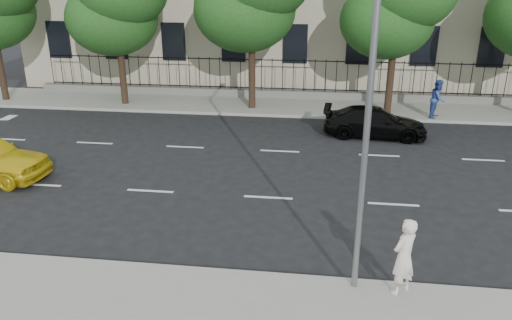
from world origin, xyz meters
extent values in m
plane|color=black|center=(0.00, 0.00, 0.00)|extent=(120.00, 120.00, 0.00)
cube|color=gray|center=(0.00, 14.00, 0.07)|extent=(60.00, 4.00, 0.15)
cube|color=slate|center=(0.00, 15.70, 0.35)|extent=(30.00, 0.50, 0.40)
cube|color=black|center=(0.00, 15.70, 0.65)|extent=(28.80, 0.05, 0.05)
cube|color=black|center=(0.00, 15.70, 2.25)|extent=(28.80, 0.05, 0.05)
cylinder|color=slate|center=(2.50, -2.30, 4.15)|extent=(0.14, 0.14, 8.00)
cylinder|color=#382619|center=(-16.00, 13.20, 1.72)|extent=(0.36, 0.36, 3.15)
cylinder|color=#382619|center=(-9.00, 13.20, 1.64)|extent=(0.36, 0.36, 2.97)
ellipsoid|color=#284918|center=(-9.40, 13.50, 4.62)|extent=(4.75, 4.75, 3.90)
cylinder|color=#382619|center=(-2.00, 13.20, 1.81)|extent=(0.36, 0.36, 3.32)
ellipsoid|color=#284918|center=(-2.40, 13.50, 5.09)|extent=(5.13, 5.13, 4.21)
cylinder|color=#382619|center=(5.00, 13.20, 1.69)|extent=(0.36, 0.36, 3.08)
ellipsoid|color=#284918|center=(4.60, 13.50, 4.67)|extent=(4.56, 4.56, 3.74)
imported|color=black|center=(4.00, 9.50, 0.65)|extent=(4.62, 2.13, 1.31)
imported|color=white|center=(3.51, -2.41, 1.07)|extent=(0.79, 0.78, 1.84)
imported|color=#314895|center=(7.26, 12.50, 1.08)|extent=(1.02, 1.12, 1.87)
camera|label=1|loc=(1.50, -12.23, 6.98)|focal=35.00mm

